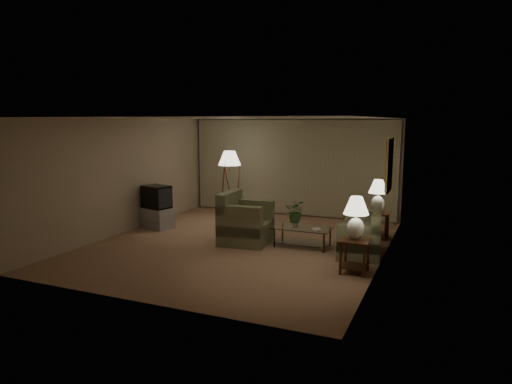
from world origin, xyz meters
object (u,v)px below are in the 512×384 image
Objects in this scene: armchair at (246,223)px; side_table_far at (377,221)px; side_table_near at (355,250)px; sofa at (360,234)px; tv_cabinet at (157,218)px; ottoman at (248,217)px; coffee_table at (302,234)px; vase at (296,224)px; table_lamp_near at (356,214)px; table_lamp_far at (378,193)px; floor_lamp at (230,184)px; crt_tv at (156,197)px.

armchair is 1.99× the size of side_table_far.
armchair is at bearing 157.41° from side_table_near.
sofa is 1.53× the size of armchair.
tv_cabinet is 2.29m from ottoman.
sofa is at bearing -96.84° from side_table_far.
vase reaches higher than coffee_table.
sofa is 1.36m from side_table_near.
tv_cabinet is at bearing -168.12° from side_table_far.
side_table_near is at bearing -0.47° from tv_cabinet.
side_table_near is 4.16× the size of vase.
side_table_near is at bearing -40.04° from ottoman.
side_table_near is at bearing 0.00° from table_lamp_near.
table_lamp_far is at bearing 42.14° from vase.
coffee_table is (-1.34, 1.25, -0.77)m from table_lamp_near.
floor_lamp is (-3.96, 3.09, -0.08)m from table_lamp_near.
side_table_near is at bearing -38.01° from floor_lamp.
side_table_near is at bearing -1.10° from sofa.
armchair is 2.51m from floor_lamp.
table_lamp_near is (2.57, -1.07, 0.61)m from armchair.
coffee_table is at bearing -35.16° from floor_lamp.
table_lamp_near is 5.25× the size of vase.
sofa is 3.44m from ottoman.
sofa is 2.02× the size of tv_cabinet.
crt_tv is at bearing -146.81° from ottoman.
crt_tv reaches higher than armchair.
crt_tv is at bearing 0.00° from tv_cabinet.
floor_lamp reaches higher than table_lamp_near.
sofa reaches higher than side_table_far.
coffee_table is at bearing -134.83° from side_table_far.
vase is (-1.49, 1.25, 0.08)m from side_table_near.
table_lamp_far is at bearing -2.78° from ottoman.
side_table_near is at bearing -116.77° from armchair.
table_lamp_far reaches higher than coffee_table.
coffee_table is at bearing -37.86° from ottoman.
ottoman is at bearing 48.89° from crt_tv.
vase is (-1.49, 1.25, -0.56)m from table_lamp_near.
side_table_near reaches higher than coffee_table.
sofa reaches higher than tv_cabinet.
side_table_far is 1.91m from coffee_table.
armchair reaches higher than side_table_near.
table_lamp_near reaches higher than sofa.
side_table_near is at bearing -39.96° from vase.
armchair is 1.61× the size of table_lamp_far.
tv_cabinet is 2.14m from floor_lamp.
side_table_near is 5.42m from tv_cabinet.
side_table_far is 0.67× the size of tv_cabinet.
side_table_far is 1.04× the size of ottoman.
side_table_far is at bearing -26.57° from table_lamp_far.
side_table_far is at bearing 42.14° from vase.
vase is (2.46, -1.84, -0.48)m from floor_lamp.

